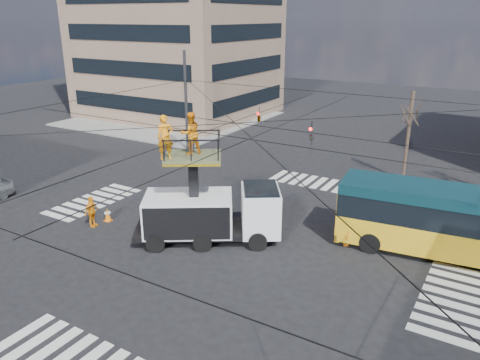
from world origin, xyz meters
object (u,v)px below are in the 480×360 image
Objects in this scene: utility_truck at (211,201)px; city_bus at (465,224)px; flagger at (347,229)px; traffic_cone at (108,214)px; worker_ground at (91,212)px.

city_bus is at bearing -11.01° from utility_truck.
flagger is at bearing -169.60° from city_bus.
utility_truck is 6.41m from traffic_cone.
traffic_cone is at bearing -168.88° from city_bus.
traffic_cone is (-16.91, -5.34, -1.36)m from city_bus.
flagger reaches higher than traffic_cone.
utility_truck is at bearing -88.92° from flagger.
city_bus is 6.48× the size of flagger.
city_bus is 17.78m from traffic_cone.
city_bus is 18.18m from worker_ground.
utility_truck is 0.63× the size of city_bus.
traffic_cone is 1.07m from worker_ground.
flagger is (12.13, 4.80, 0.03)m from worker_ground.
utility_truck is at bearing -164.54° from city_bus.
utility_truck reaches higher than city_bus.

